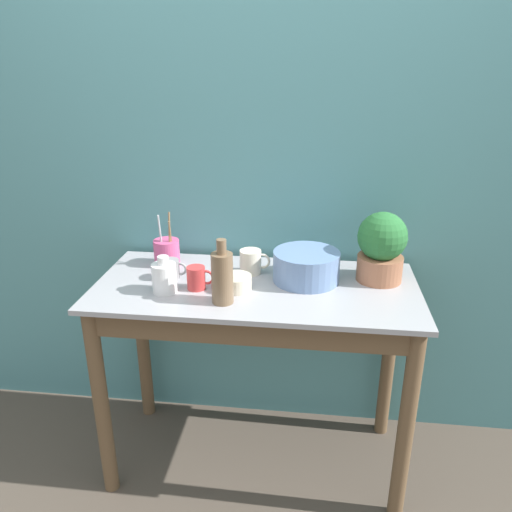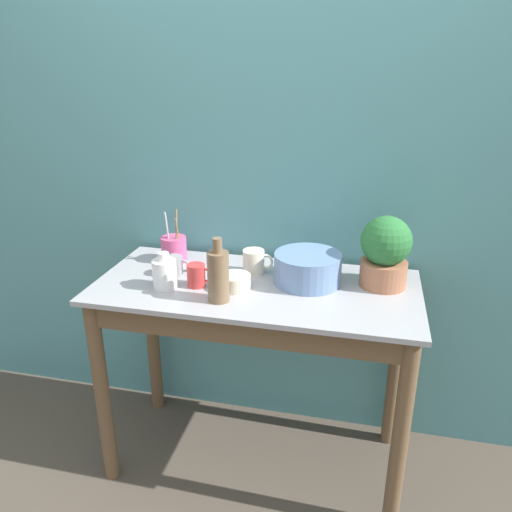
# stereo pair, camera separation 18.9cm
# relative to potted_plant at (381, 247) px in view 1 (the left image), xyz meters

# --- Properties ---
(ground_plane) EXTENTS (12.00, 12.00, 0.00)m
(ground_plane) POSITION_rel_potted_plant_xyz_m (-0.48, -0.40, -0.99)
(ground_plane) COLOR #4C4238
(wall_back) EXTENTS (6.00, 0.05, 2.40)m
(wall_back) POSITION_rel_potted_plant_xyz_m (-0.48, 0.24, 0.21)
(wall_back) COLOR teal
(wall_back) RESTS_ON ground_plane
(counter_table) EXTENTS (1.25, 0.59, 0.85)m
(counter_table) POSITION_rel_potted_plant_xyz_m (-0.48, -0.13, -0.33)
(counter_table) COLOR brown
(counter_table) RESTS_ON ground_plane
(potted_plant) EXTENTS (0.19, 0.19, 0.28)m
(potted_plant) POSITION_rel_potted_plant_xyz_m (0.00, 0.00, 0.00)
(potted_plant) COLOR #A36647
(potted_plant) RESTS_ON counter_table
(bowl_wash_large) EXTENTS (0.26, 0.26, 0.12)m
(bowl_wash_large) POSITION_rel_potted_plant_xyz_m (-0.29, -0.04, -0.08)
(bowl_wash_large) COLOR #6684B2
(bowl_wash_large) RESTS_ON counter_table
(bottle_tall) EXTENTS (0.08, 0.08, 0.24)m
(bottle_tall) POSITION_rel_potted_plant_xyz_m (-0.58, -0.27, -0.04)
(bottle_tall) COLOR brown
(bottle_tall) RESTS_ON counter_table
(bottle_short) EXTENTS (0.09, 0.09, 0.14)m
(bottle_short) POSITION_rel_potted_plant_xyz_m (-0.81, -0.21, -0.08)
(bottle_short) COLOR white
(bottle_short) RESTS_ON counter_table
(mug_grey) EXTENTS (0.11, 0.07, 0.08)m
(mug_grey) POSITION_rel_potted_plant_xyz_m (-0.82, -0.09, -0.10)
(mug_grey) COLOR gray
(mug_grey) RESTS_ON counter_table
(mug_cream) EXTENTS (0.13, 0.09, 0.10)m
(mug_cream) POSITION_rel_potted_plant_xyz_m (-0.51, 0.01, -0.09)
(mug_cream) COLOR beige
(mug_cream) RESTS_ON counter_table
(mug_red) EXTENTS (0.11, 0.07, 0.09)m
(mug_red) POSITION_rel_potted_plant_xyz_m (-0.70, -0.17, -0.10)
(mug_red) COLOR #C63838
(mug_red) RESTS_ON counter_table
(bowl_small_cream) EXTENTS (0.12, 0.12, 0.06)m
(bowl_small_cream) POSITION_rel_potted_plant_xyz_m (-0.55, -0.16, -0.11)
(bowl_small_cream) COLOR beige
(bowl_small_cream) RESTS_ON counter_table
(utensil_cup) EXTENTS (0.11, 0.11, 0.23)m
(utensil_cup) POSITION_rel_potted_plant_xyz_m (-0.88, 0.06, -0.08)
(utensil_cup) COLOR #CC4C7F
(utensil_cup) RESTS_ON counter_table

